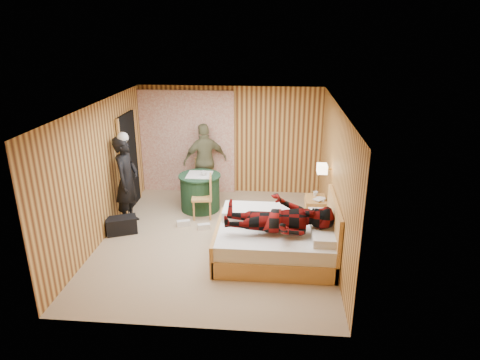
# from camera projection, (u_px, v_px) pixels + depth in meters

# --- Properties ---
(floor) EXTENTS (4.20, 5.00, 0.01)m
(floor) POSITION_uv_depth(u_px,v_px,m) (216.00, 239.00, 8.02)
(floor) COLOR tan
(floor) RESTS_ON ground
(ceiling) EXTENTS (4.20, 5.00, 0.01)m
(ceiling) POSITION_uv_depth(u_px,v_px,m) (213.00, 106.00, 7.16)
(ceiling) COLOR silver
(ceiling) RESTS_ON wall_back
(wall_back) EXTENTS (4.20, 0.02, 2.50)m
(wall_back) POSITION_uv_depth(u_px,v_px,m) (230.00, 140.00, 9.92)
(wall_back) COLOR #DFAE55
(wall_back) RESTS_ON floor
(wall_left) EXTENTS (0.02, 5.00, 2.50)m
(wall_left) POSITION_uv_depth(u_px,v_px,m) (101.00, 173.00, 7.76)
(wall_left) COLOR #DFAE55
(wall_left) RESTS_ON floor
(wall_right) EXTENTS (0.02, 5.00, 2.50)m
(wall_right) POSITION_uv_depth(u_px,v_px,m) (335.00, 180.00, 7.41)
(wall_right) COLOR #DFAE55
(wall_right) RESTS_ON floor
(curtain) EXTENTS (2.20, 0.08, 2.40)m
(curtain) POSITION_uv_depth(u_px,v_px,m) (187.00, 142.00, 9.96)
(curtain) COLOR silver
(curtain) RESTS_ON floor
(doorway) EXTENTS (0.06, 0.90, 2.05)m
(doorway) POSITION_uv_depth(u_px,v_px,m) (129.00, 161.00, 9.14)
(doorway) COLOR black
(doorway) RESTS_ON floor
(wall_lamp) EXTENTS (0.26, 0.24, 0.16)m
(wall_lamp) POSITION_uv_depth(u_px,v_px,m) (322.00, 169.00, 7.83)
(wall_lamp) COLOR gold
(wall_lamp) RESTS_ON wall_right
(bed) EXTENTS (2.01, 1.58, 1.08)m
(bed) POSITION_uv_depth(u_px,v_px,m) (277.00, 240.00, 7.32)
(bed) COLOR #E9AA5F
(bed) RESTS_ON floor
(nightstand) EXTENTS (0.42, 0.57, 0.55)m
(nightstand) POSITION_uv_depth(u_px,v_px,m) (315.00, 210.00, 8.55)
(nightstand) COLOR #E9AA5F
(nightstand) RESTS_ON floor
(round_table) EXTENTS (0.90, 0.90, 0.79)m
(round_table) POSITION_uv_depth(u_px,v_px,m) (200.00, 192.00, 9.19)
(round_table) COLOR #1D3F24
(round_table) RESTS_ON floor
(chair_far) EXTENTS (0.50, 0.50, 0.93)m
(chair_far) POSITION_uv_depth(u_px,v_px,m) (204.00, 175.00, 9.80)
(chair_far) COLOR #E9AA5F
(chair_far) RESTS_ON floor
(chair_near) EXTENTS (0.47, 0.47, 0.91)m
(chair_near) POSITION_uv_depth(u_px,v_px,m) (206.00, 193.00, 8.75)
(chair_near) COLOR #E9AA5F
(chair_near) RESTS_ON floor
(duffel_bag) EXTENTS (0.64, 0.50, 0.32)m
(duffel_bag) POSITION_uv_depth(u_px,v_px,m) (122.00, 225.00, 8.20)
(duffel_bag) COLOR black
(duffel_bag) RESTS_ON floor
(sneaker_left) EXTENTS (0.28, 0.18, 0.11)m
(sneaker_left) POSITION_uv_depth(u_px,v_px,m) (183.00, 223.00, 8.52)
(sneaker_left) COLOR silver
(sneaker_left) RESTS_ON floor
(sneaker_right) EXTENTS (0.26, 0.17, 0.11)m
(sneaker_right) POSITION_uv_depth(u_px,v_px,m) (204.00, 226.00, 8.39)
(sneaker_right) COLOR silver
(sneaker_right) RESTS_ON floor
(woman_standing) EXTENTS (0.47, 0.68, 1.80)m
(woman_standing) POSITION_uv_depth(u_px,v_px,m) (127.00, 181.00, 8.38)
(woman_standing) COLOR black
(woman_standing) RESTS_ON floor
(man_at_table) EXTENTS (1.09, 0.80, 1.72)m
(man_at_table) POSITION_uv_depth(u_px,v_px,m) (205.00, 161.00, 9.73)
(man_at_table) COLOR #6C6B48
(man_at_table) RESTS_ON floor
(man_on_bed) EXTENTS (0.86, 0.67, 1.77)m
(man_on_bed) POSITION_uv_depth(u_px,v_px,m) (279.00, 210.00, 6.88)
(man_on_bed) COLOR #600A09
(man_on_bed) RESTS_ON bed
(book_lower) EXTENTS (0.20, 0.25, 0.02)m
(book_lower) POSITION_uv_depth(u_px,v_px,m) (316.00, 199.00, 8.41)
(book_lower) COLOR silver
(book_lower) RESTS_ON nightstand
(book_upper) EXTENTS (0.27, 0.27, 0.02)m
(book_upper) POSITION_uv_depth(u_px,v_px,m) (316.00, 198.00, 8.40)
(book_upper) COLOR silver
(book_upper) RESTS_ON nightstand
(cup_nightstand) EXTENTS (0.13, 0.13, 0.09)m
(cup_nightstand) POSITION_uv_depth(u_px,v_px,m) (315.00, 194.00, 8.56)
(cup_nightstand) COLOR silver
(cup_nightstand) RESTS_ON nightstand
(cup_table) EXTENTS (0.14, 0.14, 0.10)m
(cup_table) POSITION_uv_depth(u_px,v_px,m) (204.00, 173.00, 8.98)
(cup_table) COLOR silver
(cup_table) RESTS_ON round_table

